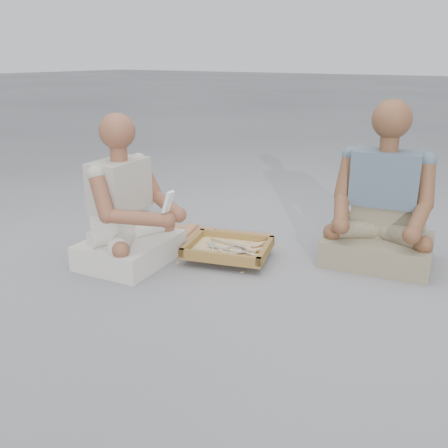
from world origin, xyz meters
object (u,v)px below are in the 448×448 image
Objects in this scene: carved_panel at (214,244)px; craftsman at (127,214)px; tool_tray at (228,249)px; companion at (382,210)px.

craftsman reaches higher than carved_panel.
companion is (0.73, 0.47, 0.24)m from tool_tray.
companion is (1.19, 0.80, 0.02)m from craftsman.
carved_panel is at bearing 141.17° from craftsman.
craftsman is at bearing -144.24° from tool_tray.
craftsman is 0.92× the size of companion.
craftsman is (-0.46, -0.33, 0.22)m from tool_tray.
companion is at bearing 32.59° from tool_tray.
tool_tray is 0.61× the size of companion.
craftsman is (-0.28, -0.45, 0.27)m from carved_panel.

